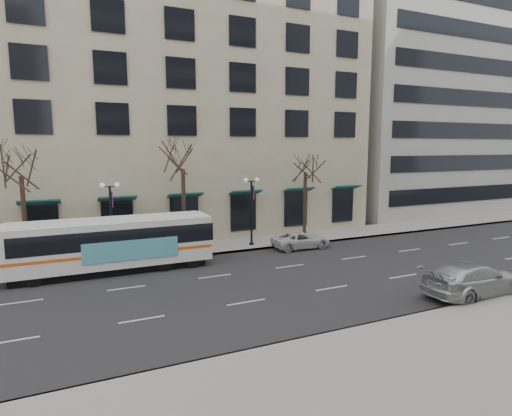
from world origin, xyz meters
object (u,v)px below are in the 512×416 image
silver_car (474,279)px  white_pickup (301,240)px  tree_far_mid (183,155)px  tree_far_right (306,160)px  lamp_post_right (252,208)px  lamp_post_left (111,217)px  city_bus (113,243)px  tree_far_left (20,160)px

silver_car → white_pickup: silver_car is taller
tree_far_mid → silver_car: tree_far_mid is taller
tree_far_right → silver_car: tree_far_right is taller
white_pickup → tree_far_right: bearing=-33.5°
lamp_post_right → white_pickup: bearing=-32.6°
tree_far_mid → lamp_post_right: size_ratio=1.64×
white_pickup → tree_far_mid: bearing=74.3°
silver_car → white_pickup: bearing=12.0°
silver_car → lamp_post_left: bearing=47.2°
tree_far_right → tree_far_mid: bearing=180.0°
lamp_post_left → tree_far_mid: bearing=6.9°
lamp_post_left → lamp_post_right: same height
tree_far_right → city_bus: bearing=-168.8°
tree_far_mid → tree_far_right: size_ratio=1.06×
tree_far_right → city_bus: size_ratio=0.67×
tree_far_left → lamp_post_left: 6.29m
tree_far_left → city_bus: tree_far_left is taller
city_bus → silver_car: city_bus is taller
tree_far_mid → silver_car: bearing=-53.9°
tree_far_right → white_pickup: (-1.86, -2.60, -5.81)m
tree_far_left → tree_far_right: (20.00, 0.00, -0.28)m
tree_far_left → lamp_post_right: bearing=-2.3°
lamp_post_right → white_pickup: size_ratio=1.19×
lamp_post_right → white_pickup: lamp_post_right is taller
city_bus → tree_far_right: bearing=11.5°
city_bus → lamp_post_right: bearing=13.6°
lamp_post_left → tree_far_right: bearing=2.3°
lamp_post_right → city_bus: 10.58m
lamp_post_right → silver_car: bearing=-67.7°
lamp_post_left → tree_far_left: bearing=173.2°
tree_far_right → lamp_post_left: 15.40m
tree_far_left → tree_far_mid: 10.00m
tree_far_mid → city_bus: 7.92m
tree_far_mid → lamp_post_right: tree_far_mid is taller
silver_car → white_pickup: (-2.78, 12.40, -0.24)m
lamp_post_right → silver_car: size_ratio=0.89×
tree_far_left → white_pickup: size_ratio=1.90×
tree_far_left → silver_car: (20.92, -15.00, -5.85)m
tree_far_left → lamp_post_left: bearing=-6.8°
white_pickup → tree_far_left: bearing=83.9°
city_bus → white_pickup: size_ratio=2.72×
lamp_post_left → silver_car: (15.91, -14.40, -2.10)m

